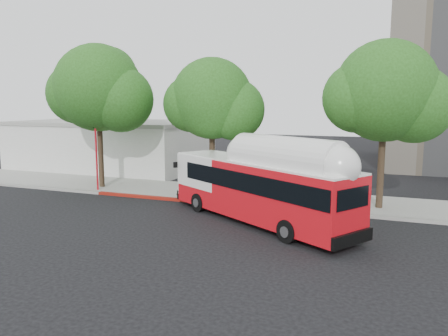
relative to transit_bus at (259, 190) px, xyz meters
name	(u,v)px	position (x,y,z in m)	size (l,w,h in m)	color
ground	(186,221)	(-3.53, -0.94, -1.64)	(120.00, 120.00, 0.00)	black
sidewalk	(230,194)	(-3.53, 5.56, -1.57)	(60.00, 5.00, 0.15)	gray
curb_strip	(215,203)	(-3.53, 2.96, -1.57)	(60.00, 0.30, 0.15)	gray
red_curb_segment	(169,199)	(-6.53, 2.96, -1.56)	(10.00, 0.32, 0.16)	maroon
street_tree_left	(105,91)	(-12.06, 4.62, 4.96)	(6.67, 5.80, 9.74)	#2D2116
street_tree_mid	(218,102)	(-4.13, 5.12, 4.26)	(5.75, 5.00, 8.62)	#2D2116
street_tree_right	(394,95)	(5.91, 4.92, 4.61)	(6.21, 5.40, 9.18)	#2D2116
low_commercial_bldg	(112,144)	(-17.53, 13.06, 0.51)	(16.20, 10.20, 4.25)	silver
transit_bus	(259,190)	(0.00, 0.00, 0.00)	(11.15, 8.06, 3.52)	red
signal_pole	(97,157)	(-12.10, 3.51, 0.67)	(0.13, 0.43, 4.52)	red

